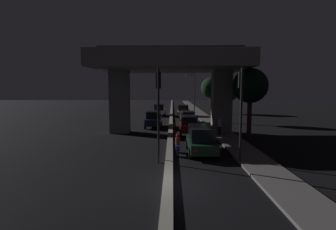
# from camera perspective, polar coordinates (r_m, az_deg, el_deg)

# --- Properties ---
(ground_plane) EXTENTS (200.00, 200.00, 0.00)m
(ground_plane) POSITION_cam_1_polar(r_m,az_deg,el_deg) (12.53, 0.01, -14.72)
(ground_plane) COLOR black
(median_divider) EXTENTS (0.46, 126.00, 0.21)m
(median_divider) POSITION_cam_1_polar(r_m,az_deg,el_deg) (46.95, 0.73, 0.29)
(median_divider) COLOR gray
(median_divider) RESTS_ON ground_plane
(sidewalk_right) EXTENTS (2.16, 126.00, 0.14)m
(sidewalk_right) POSITION_cam_1_polar(r_m,az_deg,el_deg) (40.29, 8.07, -0.66)
(sidewalk_right) COLOR #5B5956
(sidewalk_right) RESTS_ON ground_plane
(elevated_overpass) EXTENTS (14.58, 9.63, 8.70)m
(elevated_overpass) POSITION_cam_1_polar(r_m,az_deg,el_deg) (26.48, 0.55, 10.12)
(elevated_overpass) COLOR gray
(elevated_overpass) RESTS_ON ground_plane
(traffic_light_left_of_median) EXTENTS (0.30, 0.49, 5.56)m
(traffic_light_left_of_median) POSITION_cam_1_polar(r_m,az_deg,el_deg) (15.40, -2.10, 3.40)
(traffic_light_left_of_median) COLOR black
(traffic_light_left_of_median) RESTS_ON ground_plane
(traffic_light_right_of_median) EXTENTS (0.30, 0.49, 5.59)m
(traffic_light_right_of_median) POSITION_cam_1_polar(r_m,az_deg,el_deg) (15.89, 15.61, 3.34)
(traffic_light_right_of_median) COLOR black
(traffic_light_right_of_median) RESTS_ON ground_plane
(street_lamp) EXTENTS (1.87, 0.32, 7.27)m
(street_lamp) POSITION_cam_1_polar(r_m,az_deg,el_deg) (49.02, 5.52, 5.41)
(street_lamp) COLOR #2D2D30
(street_lamp) RESTS_ON ground_plane
(car_dark_green_lead) EXTENTS (1.92, 4.48, 1.86)m
(car_dark_green_lead) POSITION_cam_1_polar(r_m,az_deg,el_deg) (18.10, 7.21, -5.21)
(car_dark_green_lead) COLOR black
(car_dark_green_lead) RESTS_ON ground_plane
(car_dark_red_second) EXTENTS (1.88, 4.47, 1.75)m
(car_dark_red_second) POSITION_cam_1_polar(r_m,az_deg,el_deg) (26.31, 4.47, -2.05)
(car_dark_red_second) COLOR #591414
(car_dark_red_second) RESTS_ON ground_plane
(car_taxi_yellow_third) EXTENTS (1.99, 4.67, 1.60)m
(car_taxi_yellow_third) POSITION_cam_1_polar(r_m,az_deg,el_deg) (33.77, 4.34, -0.50)
(car_taxi_yellow_third) COLOR gold
(car_taxi_yellow_third) RESTS_ON ground_plane
(car_white_fourth) EXTENTS (2.04, 4.26, 1.91)m
(car_white_fourth) POSITION_cam_1_polar(r_m,az_deg,el_deg) (42.70, 3.32, 0.97)
(car_white_fourth) COLOR silver
(car_white_fourth) RESTS_ON ground_plane
(car_dark_blue_lead_oncoming) EXTENTS (2.02, 4.16, 1.88)m
(car_dark_blue_lead_oncoming) POSITION_cam_1_polar(r_m,az_deg,el_deg) (30.37, -3.15, -0.90)
(car_dark_blue_lead_oncoming) COLOR #141938
(car_dark_blue_lead_oncoming) RESTS_ON ground_plane
(car_white_second_oncoming) EXTENTS (2.01, 4.35, 1.99)m
(car_white_second_oncoming) POSITION_cam_1_polar(r_m,az_deg,el_deg) (44.08, -1.87, 1.17)
(car_white_second_oncoming) COLOR silver
(car_white_second_oncoming) RESTS_ON ground_plane
(motorcycle_blue_filtering_near) EXTENTS (0.33, 1.79, 1.40)m
(motorcycle_blue_filtering_near) POSITION_cam_1_polar(r_m,az_deg,el_deg) (17.65, 2.11, -6.72)
(motorcycle_blue_filtering_near) COLOR black
(motorcycle_blue_filtering_near) RESTS_ON ground_plane
(pedestrian_on_sidewalk) EXTENTS (0.35, 0.35, 1.61)m
(pedestrian_on_sidewalk) POSITION_cam_1_polar(r_m,az_deg,el_deg) (25.10, 11.18, -2.40)
(pedestrian_on_sidewalk) COLOR black
(pedestrian_on_sidewalk) RESTS_ON sidewalk_right
(roadside_tree_kerbside_near) EXTENTS (3.09, 3.09, 6.26)m
(roadside_tree_kerbside_near) POSITION_cam_1_polar(r_m,az_deg,el_deg) (24.29, 17.46, 5.99)
(roadside_tree_kerbside_near) COLOR #2D2116
(roadside_tree_kerbside_near) RESTS_ON ground_plane
(roadside_tree_kerbside_mid) EXTENTS (2.80, 2.80, 5.66)m
(roadside_tree_kerbside_mid) POSITION_cam_1_polar(r_m,az_deg,el_deg) (34.78, 12.95, 5.09)
(roadside_tree_kerbside_mid) COLOR #2D2116
(roadside_tree_kerbside_mid) RESTS_ON ground_plane
(roadside_tree_kerbside_far) EXTENTS (3.85, 3.85, 6.71)m
(roadside_tree_kerbside_far) POSITION_cam_1_polar(r_m,az_deg,el_deg) (49.97, 9.36, 5.89)
(roadside_tree_kerbside_far) COLOR #2D2116
(roadside_tree_kerbside_far) RESTS_ON ground_plane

